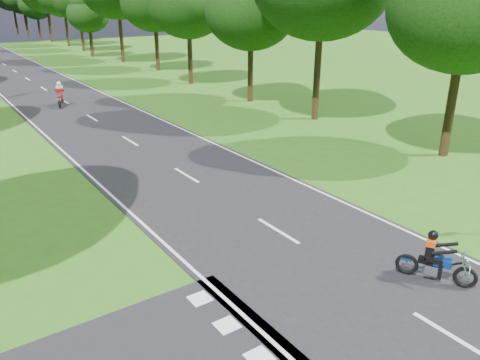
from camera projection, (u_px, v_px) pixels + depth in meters
ground at (323, 258)px, 13.11m from camera, size 160.00×160.00×0.00m
main_road at (4, 65)px, 51.48m from camera, size 7.00×140.00×0.02m
road_markings at (6, 66)px, 49.97m from camera, size 7.40×140.00×0.01m
rider_near_blue at (438, 257)px, 11.81m from camera, size 1.30×1.74×1.40m
rider_far_red at (60, 94)px, 31.36m from camera, size 1.24×2.03×1.61m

